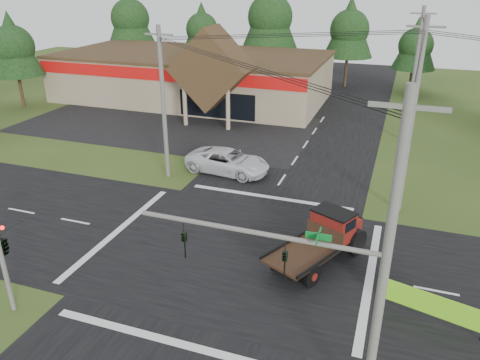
% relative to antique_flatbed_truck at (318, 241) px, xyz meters
% --- Properties ---
extents(ground, '(120.00, 120.00, 0.00)m').
position_rel_antique_flatbed_truck_xyz_m(ground, '(-4.32, -0.52, -1.27)').
color(ground, '#2C4518').
rests_on(ground, ground).
extents(road_ns, '(12.00, 120.00, 0.02)m').
position_rel_antique_flatbed_truck_xyz_m(road_ns, '(-4.32, -0.52, -1.26)').
color(road_ns, black).
rests_on(road_ns, ground).
extents(road_ew, '(120.00, 12.00, 0.02)m').
position_rel_antique_flatbed_truck_xyz_m(road_ew, '(-4.32, -0.52, -1.26)').
color(road_ew, black).
rests_on(road_ew, ground).
extents(parking_apron, '(28.00, 14.00, 0.02)m').
position_rel_antique_flatbed_truck_xyz_m(parking_apron, '(-18.32, 18.48, -1.25)').
color(parking_apron, black).
rests_on(parking_apron, ground).
extents(cvs_building, '(30.40, 18.20, 9.19)m').
position_rel_antique_flatbed_truck_xyz_m(cvs_building, '(-20.03, 29.05, 1.51)').
color(cvs_building, gray).
rests_on(cvs_building, ground).
extents(traffic_signal_mast, '(8.12, 0.24, 7.00)m').
position_rel_antique_flatbed_truck_xyz_m(traffic_signal_mast, '(1.50, -8.02, 3.16)').
color(traffic_signal_mast, '#595651').
rests_on(traffic_signal_mast, ground).
extents(traffic_signal_corner, '(0.53, 2.48, 4.40)m').
position_rel_antique_flatbed_truck_xyz_m(traffic_signal_corner, '(-11.82, -7.85, 2.26)').
color(traffic_signal_corner, '#595651').
rests_on(traffic_signal_corner, ground).
extents(utility_pole_nr, '(2.00, 0.30, 11.00)m').
position_rel_antique_flatbed_truck_xyz_m(utility_pole_nr, '(3.18, -8.02, 4.37)').
color(utility_pole_nr, '#595651').
rests_on(utility_pole_nr, ground).
extents(utility_pole_nw, '(2.00, 0.30, 10.50)m').
position_rel_antique_flatbed_truck_xyz_m(utility_pole_nw, '(-12.32, 7.48, 4.12)').
color(utility_pole_nw, '#595651').
rests_on(utility_pole_nw, ground).
extents(utility_pole_ne, '(2.00, 0.30, 11.50)m').
position_rel_antique_flatbed_truck_xyz_m(utility_pole_ne, '(3.68, 7.48, 4.62)').
color(utility_pole_ne, '#595651').
rests_on(utility_pole_ne, ground).
extents(utility_pole_n, '(2.00, 0.30, 11.20)m').
position_rel_antique_flatbed_truck_xyz_m(utility_pole_n, '(3.68, 21.48, 4.47)').
color(utility_pole_n, '#595651').
rests_on(utility_pole_n, ground).
extents(tree_row_a, '(6.72, 6.72, 12.12)m').
position_rel_antique_flatbed_truck_xyz_m(tree_row_a, '(-34.32, 39.48, 6.78)').
color(tree_row_a, '#332316').
rests_on(tree_row_a, ground).
extents(tree_row_b, '(5.60, 5.60, 10.10)m').
position_rel_antique_flatbed_truck_xyz_m(tree_row_b, '(-24.32, 41.48, 5.44)').
color(tree_row_b, '#332316').
rests_on(tree_row_b, ground).
extents(tree_row_c, '(7.28, 7.28, 13.13)m').
position_rel_antique_flatbed_truck_xyz_m(tree_row_c, '(-14.32, 40.48, 7.45)').
color(tree_row_c, '#332316').
rests_on(tree_row_c, ground).
extents(tree_row_d, '(6.16, 6.16, 11.11)m').
position_rel_antique_flatbed_truck_xyz_m(tree_row_d, '(-4.32, 41.48, 6.11)').
color(tree_row_d, '#332316').
rests_on(tree_row_d, ground).
extents(tree_row_e, '(5.04, 5.04, 9.09)m').
position_rel_antique_flatbed_truck_xyz_m(tree_row_e, '(3.68, 39.48, 4.76)').
color(tree_row_e, '#332316').
rests_on(tree_row_e, ground).
extents(tree_side_w, '(5.60, 5.60, 10.10)m').
position_rel_antique_flatbed_truck_xyz_m(tree_side_w, '(-36.32, 19.48, 5.44)').
color(tree_side_w, '#332316').
rests_on(tree_side_w, ground).
extents(antique_flatbed_truck, '(4.71, 6.47, 2.54)m').
position_rel_antique_flatbed_truck_xyz_m(antique_flatbed_truck, '(0.00, 0.00, 0.00)').
color(antique_flatbed_truck, '#5E1A0D').
rests_on(antique_flatbed_truck, ground).
extents(roadside_banner, '(4.12, 1.20, 1.44)m').
position_rel_antique_flatbed_truck_xyz_m(roadside_banner, '(5.25, -2.80, -0.55)').
color(roadside_banner, '#77D51C').
rests_on(roadside_banner, ground).
extents(white_pickup, '(6.44, 3.45, 1.72)m').
position_rel_antique_flatbed_truck_xyz_m(white_pickup, '(-8.47, 9.58, -0.41)').
color(white_pickup, silver).
rests_on(white_pickup, ground).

